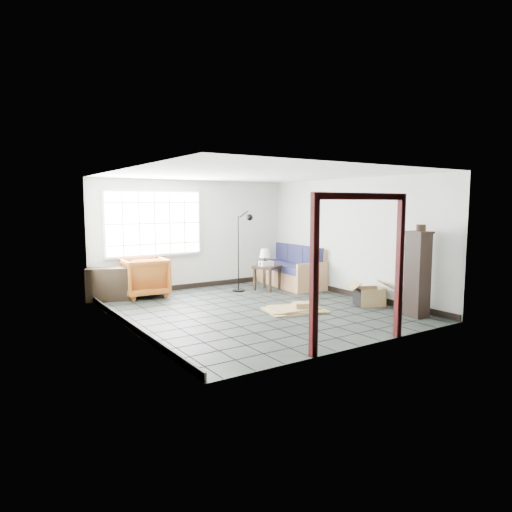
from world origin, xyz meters
TOP-DOWN VIEW (x-y plane):
  - ground at (0.00, 0.00)m, footprint 5.50×5.50m
  - room_shell at (0.00, 0.03)m, footprint 5.02×5.52m
  - window_panel at (-1.00, 2.70)m, footprint 2.32×0.08m
  - doorway_trim at (0.00, -2.70)m, footprint 1.80×0.08m
  - futon_sofa at (2.22, 1.82)m, footprint 1.07×2.34m
  - armchair at (-1.38, 2.40)m, footprint 0.97×0.92m
  - side_table at (1.32, 1.54)m, footprint 0.70×0.70m
  - table_lamp at (1.29, 1.58)m, footprint 0.32×0.32m
  - projector at (1.29, 1.54)m, footprint 0.33×0.27m
  - floor_lamp at (0.82, 1.77)m, footprint 0.56×0.36m
  - console_shelf at (-2.15, 2.40)m, footprint 0.97×0.65m
  - tall_shelf at (2.15, -2.05)m, footprint 0.39×0.47m
  - pot at (2.10, -2.12)m, footprint 0.22×0.22m
  - open_box at (2.14, -0.93)m, footprint 0.96×0.74m
  - cardboard_pile at (0.59, -0.50)m, footprint 1.28×1.08m

SIDE VIEW (x-z plane):
  - ground at x=0.00m, z-range 0.00..0.00m
  - cardboard_pile at x=0.59m, z-range -0.04..0.13m
  - open_box at x=2.14m, z-range -0.07..0.42m
  - console_shelf at x=-2.15m, z-range 0.00..0.70m
  - futon_sofa at x=2.22m, z-range -0.14..0.86m
  - armchair at x=-1.38m, z-range 0.00..0.96m
  - side_table at x=1.32m, z-range 0.19..0.77m
  - projector at x=1.29m, z-range 0.59..0.69m
  - tall_shelf at x=2.15m, z-range 0.01..1.57m
  - table_lamp at x=1.29m, z-range 0.66..1.06m
  - floor_lamp at x=0.82m, z-range 0.06..1.95m
  - doorway_trim at x=0.00m, z-range 0.28..2.48m
  - window_panel at x=-1.00m, z-range 0.84..2.36m
  - pot at x=2.10m, z-range 1.56..1.68m
  - room_shell at x=0.00m, z-range 0.37..2.98m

